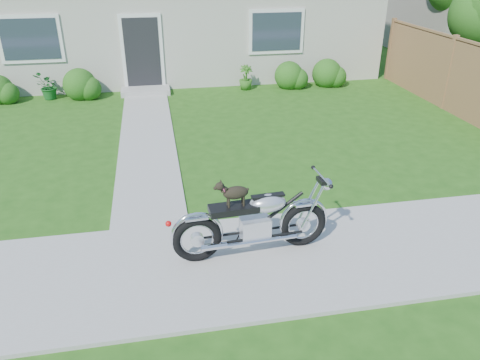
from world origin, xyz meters
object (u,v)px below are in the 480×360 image
house (184,3)px  potted_plant_right (246,78)px  fence (449,73)px  potted_plant_left (48,86)px  motorcycle_with_dog (255,221)px

house → potted_plant_right: (1.49, -3.44, -1.80)m
house → fence: (6.30, -6.24, -1.22)m
potted_plant_left → motorcycle_with_dog: 9.35m
potted_plant_right → motorcycle_with_dog: (-1.56, -8.40, 0.18)m
fence → potted_plant_left: (-10.47, 2.80, -0.57)m
potted_plant_left → motorcycle_with_dog: bearing=-64.0°
potted_plant_left → house: bearing=39.6°
potted_plant_right → fence: bearing=-30.2°
potted_plant_left → motorcycle_with_dog: motorcycle_with_dog is taller
motorcycle_with_dog → house: bearing=85.9°
fence → potted_plant_right: bearing=149.8°
potted_plant_left → potted_plant_right: (5.65, 0.00, -0.01)m
potted_plant_right → motorcycle_with_dog: bearing=-100.5°
potted_plant_right → motorcycle_with_dog: motorcycle_with_dog is taller
fence → potted_plant_left: fence is taller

